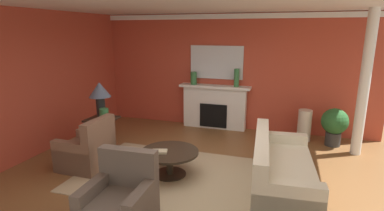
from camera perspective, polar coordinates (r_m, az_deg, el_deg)
ground_plane at (r=5.38m, az=-0.07°, el=-13.23°), size 8.51×8.51×0.00m
wall_fireplace at (r=7.77m, az=6.89°, el=6.27°), size 7.15×0.12×2.87m
wall_window at (r=6.91m, az=-26.55°, el=3.97°), size 0.12×6.50×2.87m
ceiling_panel at (r=5.09m, az=1.03°, el=18.96°), size 7.15×6.50×0.06m
crown_moulding at (r=7.63m, az=7.07°, el=16.33°), size 7.15×0.08×0.12m
area_rug at (r=5.44m, az=-4.16°, el=-12.84°), size 3.13×2.25×0.01m
fireplace at (r=7.80m, az=4.26°, el=-0.41°), size 1.80×0.35×1.12m
mantel_mirror at (r=7.72m, az=4.63°, el=8.11°), size 1.35×0.04×0.83m
sofa at (r=5.06m, az=16.24°, el=-11.91°), size 1.06×2.16×0.85m
armchair_near_window at (r=5.91m, az=-19.10°, el=-8.20°), size 0.81×0.81×0.95m
armchair_facing_fireplace at (r=4.15m, az=-13.39°, el=-17.58°), size 0.84×0.84×0.95m
coffee_table at (r=5.30m, az=-4.23°, el=-9.65°), size 1.00×1.00×0.45m
side_table at (r=6.60m, az=-16.45°, el=-4.80°), size 0.56×0.56×0.70m
table_lamp at (r=6.40m, az=-16.96°, el=2.22°), size 0.44×0.44×0.75m
vase_tall_corner at (r=7.36m, az=20.39°, el=-3.52°), size 0.30×0.30×0.72m
vase_mantel_right at (r=7.49m, az=8.38°, el=5.18°), size 0.13×0.13×0.44m
vase_mantel_left at (r=7.75m, az=0.31°, el=5.16°), size 0.16×0.16×0.32m
vase_on_side_table at (r=6.31m, az=-16.20°, el=-1.64°), size 0.18×0.18×0.25m
book_red_cover at (r=5.20m, az=-6.11°, el=-8.61°), size 0.29×0.23×0.04m
potted_plant at (r=7.26m, az=25.23°, el=-3.14°), size 0.56×0.56×0.83m
column_white at (r=6.78m, az=29.70°, el=3.44°), size 0.20×0.20×2.87m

